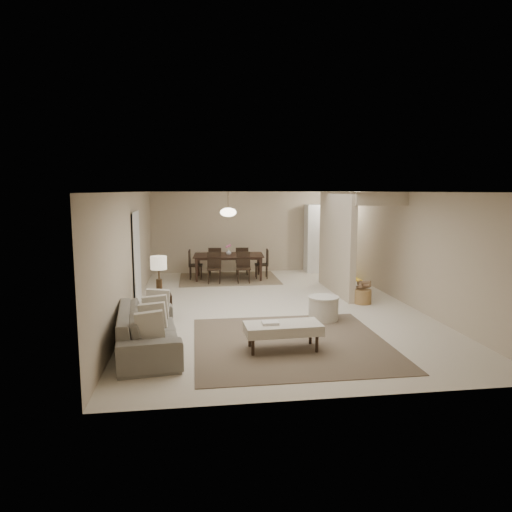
{
  "coord_description": "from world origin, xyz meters",
  "views": [
    {
      "loc": [
        -1.7,
        -9.61,
        2.53
      ],
      "look_at": [
        -0.3,
        0.58,
        1.05
      ],
      "focal_mm": 32.0,
      "sensor_mm": 36.0,
      "label": 1
    }
  ],
  "objects": [
    {
      "name": "dining_chairs",
      "position": [
        -0.72,
        3.33,
        0.42
      ],
      "size": [
        2.29,
        1.72,
        0.85
      ],
      "color": "black",
      "rests_on": "dining_rug"
    },
    {
      "name": "left_wall",
      "position": [
        -3.0,
        0.0,
        1.25
      ],
      "size": [
        0.0,
        9.0,
        9.0
      ],
      "primitive_type": "plane",
      "rotation": [
        1.57,
        0.0,
        1.57
      ],
      "color": "#BDAA8F",
      "rests_on": "floor"
    },
    {
      "name": "vase",
      "position": [
        -0.72,
        3.33,
        0.78
      ],
      "size": [
        0.16,
        0.16,
        0.16
      ],
      "primitive_type": "imported",
      "rotation": [
        0.0,
        0.0,
        0.03
      ],
      "color": "silver",
      "rests_on": "dining_table"
    },
    {
      "name": "pendant_light",
      "position": [
        -0.72,
        3.33,
        1.92
      ],
      "size": [
        0.46,
        0.46,
        0.71
      ],
      "color": "#45311D",
      "rests_on": "ceiling"
    },
    {
      "name": "pantry_cabinet",
      "position": [
        2.35,
        4.15,
        1.05
      ],
      "size": [
        1.2,
        0.55,
        2.1
      ],
      "primitive_type": "cube",
      "color": "white",
      "rests_on": "floor"
    },
    {
      "name": "doorway",
      "position": [
        -2.97,
        0.6,
        1.02
      ],
      "size": [
        0.04,
        0.9,
        2.04
      ],
      "primitive_type": "cube",
      "color": "black",
      "rests_on": "floor"
    },
    {
      "name": "yellow_mat",
      "position": [
        2.7,
        2.68,
        0.01
      ],
      "size": [
        0.93,
        0.69,
        0.01
      ],
      "primitive_type": "cube",
      "rotation": [
        0.0,
        0.0,
        0.23
      ],
      "color": "yellow",
      "rests_on": "floor"
    },
    {
      "name": "floor",
      "position": [
        0.0,
        0.0,
        0.0
      ],
      "size": [
        9.0,
        9.0,
        0.0
      ],
      "primitive_type": "plane",
      "color": "beige",
      "rests_on": "ground"
    },
    {
      "name": "round_pouf",
      "position": [
        0.8,
        -1.16,
        0.23
      ],
      "size": [
        0.6,
        0.6,
        0.47
      ],
      "primitive_type": "cylinder",
      "color": "beige",
      "rests_on": "floor"
    },
    {
      "name": "back_wall",
      "position": [
        0.0,
        4.5,
        1.25
      ],
      "size": [
        6.0,
        0.0,
        6.0
      ],
      "primitive_type": "plane",
      "rotation": [
        1.57,
        0.0,
        0.0
      ],
      "color": "#BDAA8F",
      "rests_on": "floor"
    },
    {
      "name": "sofa",
      "position": [
        -2.45,
        -2.42,
        0.34
      ],
      "size": [
        2.4,
        1.16,
        0.68
      ],
      "primitive_type": "imported",
      "rotation": [
        0.0,
        0.0,
        1.68
      ],
      "color": "slate",
      "rests_on": "floor"
    },
    {
      "name": "wicker_basket",
      "position": [
        2.05,
        0.0,
        0.16
      ],
      "size": [
        0.45,
        0.45,
        0.32
      ],
      "primitive_type": "cylinder",
      "rotation": [
        0.0,
        0.0,
        -0.21
      ],
      "color": "brown",
      "rests_on": "floor"
    },
    {
      "name": "ottoman_bench",
      "position": [
        -0.33,
        -2.72,
        0.35
      ],
      "size": [
        1.24,
        0.61,
        0.44
      ],
      "rotation": [
        0.0,
        0.0,
        0.04
      ],
      "color": "beige",
      "rests_on": "living_rug"
    },
    {
      "name": "partition",
      "position": [
        1.8,
        1.25,
        1.25
      ],
      "size": [
        0.15,
        2.5,
        2.5
      ],
      "primitive_type": "cube",
      "color": "#BDAA8F",
      "rests_on": "floor"
    },
    {
      "name": "flush_light",
      "position": [
        2.3,
        3.2,
        2.46
      ],
      "size": [
        0.44,
        0.44,
        0.05
      ],
      "primitive_type": "cylinder",
      "color": "white",
      "rests_on": "ceiling"
    },
    {
      "name": "dining_table",
      "position": [
        -0.72,
        3.33,
        0.35
      ],
      "size": [
        2.06,
        1.24,
        0.7
      ],
      "primitive_type": "imported",
      "rotation": [
        0.0,
        0.0,
        -0.07
      ],
      "color": "black",
      "rests_on": "dining_rug"
    },
    {
      "name": "side_table",
      "position": [
        -2.4,
        -0.58,
        0.25
      ],
      "size": [
        0.51,
        0.51,
        0.49
      ],
      "primitive_type": "cube",
      "rotation": [
        0.0,
        0.0,
        0.15
      ],
      "color": "black",
      "rests_on": "floor"
    },
    {
      "name": "right_wall",
      "position": [
        3.0,
        0.0,
        1.25
      ],
      "size": [
        0.0,
        9.0,
        9.0
      ],
      "primitive_type": "plane",
      "rotation": [
        1.57,
        0.0,
        -1.57
      ],
      "color": "#BDAA8F",
      "rests_on": "floor"
    },
    {
      "name": "ceiling",
      "position": [
        0.0,
        0.0,
        2.5
      ],
      "size": [
        9.0,
        9.0,
        0.0
      ],
      "primitive_type": "plane",
      "rotation": [
        3.14,
        0.0,
        0.0
      ],
      "color": "white",
      "rests_on": "back_wall"
    },
    {
      "name": "living_rug",
      "position": [
        -0.13,
        -2.42,
        0.01
      ],
      "size": [
        3.2,
        3.2,
        0.01
      ],
      "primitive_type": "cube",
      "color": "brown",
      "rests_on": "floor"
    },
    {
      "name": "dining_rug",
      "position": [
        -0.72,
        3.33,
        0.01
      ],
      "size": [
        2.8,
        2.1,
        0.01
      ],
      "primitive_type": "cube",
      "color": "#746648",
      "rests_on": "floor"
    },
    {
      "name": "table_lamp",
      "position": [
        -2.4,
        -0.58,
        1.05
      ],
      "size": [
        0.32,
        0.32,
        0.76
      ],
      "color": "#45311D",
      "rests_on": "side_table"
    }
  ]
}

